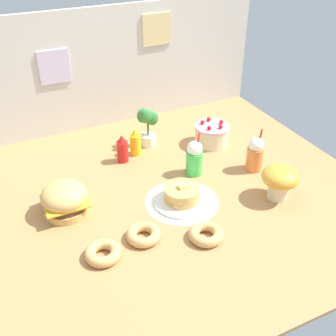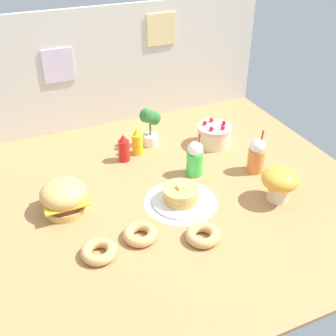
% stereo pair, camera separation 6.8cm
% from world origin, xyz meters
% --- Properties ---
extents(ground_plane, '(2.29, 2.01, 0.02)m').
position_xyz_m(ground_plane, '(0.00, 0.00, -0.01)').
color(ground_plane, '#B27F4C').
extents(back_wall, '(2.29, 0.04, 0.84)m').
position_xyz_m(back_wall, '(0.00, 1.00, 0.42)').
color(back_wall, beige).
rests_on(back_wall, ground_plane).
extents(doily_mat, '(0.41, 0.41, 0.00)m').
position_xyz_m(doily_mat, '(0.04, -0.10, 0.00)').
color(doily_mat, white).
rests_on(doily_mat, ground_plane).
extents(burger, '(0.25, 0.25, 0.18)m').
position_xyz_m(burger, '(-0.56, 0.10, 0.09)').
color(burger, '#DBA859').
rests_on(burger, ground_plane).
extents(pancake_stack, '(0.32, 0.32, 0.11)m').
position_xyz_m(pancake_stack, '(0.04, -0.10, 0.04)').
color(pancake_stack, white).
rests_on(pancake_stack, doily_mat).
extents(layer_cake, '(0.23, 0.23, 0.17)m').
position_xyz_m(layer_cake, '(0.52, 0.40, 0.07)').
color(layer_cake, beige).
rests_on(layer_cake, ground_plane).
extents(ketchup_bottle, '(0.07, 0.07, 0.19)m').
position_xyz_m(ketchup_bottle, '(-0.11, 0.45, 0.09)').
color(ketchup_bottle, red).
rests_on(ketchup_bottle, ground_plane).
extents(mustard_bottle, '(0.07, 0.07, 0.19)m').
position_xyz_m(mustard_bottle, '(-0.00, 0.49, 0.09)').
color(mustard_bottle, yellow).
rests_on(mustard_bottle, ground_plane).
extents(cream_soda_cup, '(0.10, 0.10, 0.28)m').
position_xyz_m(cream_soda_cup, '(0.24, 0.13, 0.11)').
color(cream_soda_cup, green).
rests_on(cream_soda_cup, ground_plane).
extents(orange_float_cup, '(0.10, 0.10, 0.28)m').
position_xyz_m(orange_float_cup, '(0.60, 0.01, 0.11)').
color(orange_float_cup, orange).
rests_on(orange_float_cup, ground_plane).
extents(donut_pink_glaze, '(0.17, 0.17, 0.05)m').
position_xyz_m(donut_pink_glaze, '(-0.49, -0.31, 0.03)').
color(donut_pink_glaze, tan).
rests_on(donut_pink_glaze, ground_plane).
extents(donut_chocolate, '(0.17, 0.17, 0.05)m').
position_xyz_m(donut_chocolate, '(-0.27, -0.28, 0.03)').
color(donut_chocolate, tan).
rests_on(donut_chocolate, ground_plane).
extents(donut_vanilla, '(0.17, 0.17, 0.05)m').
position_xyz_m(donut_vanilla, '(0.02, -0.41, 0.03)').
color(donut_vanilla, tan).
rests_on(donut_vanilla, ground_plane).
extents(potted_plant, '(0.14, 0.10, 0.29)m').
position_xyz_m(potted_plant, '(0.12, 0.57, 0.15)').
color(potted_plant, white).
rests_on(potted_plant, ground_plane).
extents(mushroom_stool, '(0.21, 0.21, 0.20)m').
position_xyz_m(mushroom_stool, '(0.55, -0.29, 0.12)').
color(mushroom_stool, beige).
rests_on(mushroom_stool, ground_plane).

